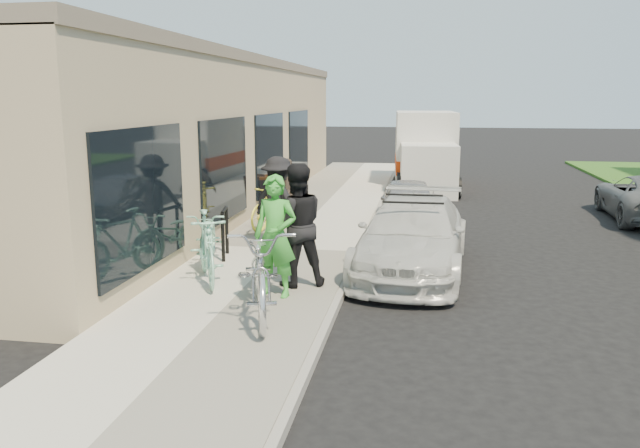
{
  "coord_description": "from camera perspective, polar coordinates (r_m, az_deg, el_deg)",
  "views": [
    {
      "loc": [
        0.82,
        -8.94,
        3.14
      ],
      "look_at": [
        -0.9,
        1.18,
        1.05
      ],
      "focal_mm": 35.0,
      "sensor_mm": 36.0,
      "label": 1
    }
  ],
  "objects": [
    {
      "name": "sedan_silver",
      "position": [
        15.54,
        8.1,
        1.91
      ],
      "size": [
        1.58,
        3.49,
        1.16
      ],
      "primitive_type": "imported",
      "rotation": [
        0.0,
        0.0,
        0.06
      ],
      "color": "#949599",
      "rests_on": "ground"
    },
    {
      "name": "bystander_b",
      "position": [
        14.59,
        -3.03,
        2.88
      ],
      "size": [
        0.98,
        0.49,
        1.61
      ],
      "primitive_type": "imported",
      "rotation": [
        0.0,
        0.0,
        0.1
      ],
      "color": "brown",
      "rests_on": "sidewalk"
    },
    {
      "name": "ground",
      "position": [
        9.51,
        4.22,
        -7.81
      ],
      "size": [
        120.0,
        120.0,
        0.0
      ],
      "primitive_type": "plane",
      "color": "black",
      "rests_on": "ground"
    },
    {
      "name": "cruiser_bike_c",
      "position": [
        14.41,
        -4.33,
        1.59
      ],
      "size": [
        1.06,
        1.79,
        1.04
      ],
      "primitive_type": "imported",
      "rotation": [
        0.0,
        0.0,
        -0.36
      ],
      "color": "yellow",
      "rests_on": "sidewalk"
    },
    {
      "name": "cruiser_bike_a",
      "position": [
        10.42,
        -10.3,
        -2.1
      ],
      "size": [
        1.3,
        1.95,
        1.14
      ],
      "primitive_type": "imported",
      "rotation": [
        0.0,
        0.0,
        0.44
      ],
      "color": "#98E3C5",
      "rests_on": "sidewalk"
    },
    {
      "name": "bike_rack",
      "position": [
        11.89,
        -8.71,
        -0.38
      ],
      "size": [
        0.18,
        0.66,
        0.94
      ],
      "rotation": [
        0.0,
        0.0,
        0.2
      ],
      "color": "black",
      "rests_on": "sidewalk"
    },
    {
      "name": "moving_truck",
      "position": [
        22.46,
        9.58,
        6.31
      ],
      "size": [
        2.33,
        5.49,
        2.64
      ],
      "rotation": [
        0.0,
        0.0,
        0.06
      ],
      "color": "silver",
      "rests_on": "ground"
    },
    {
      "name": "sidewalk",
      "position": [
        12.64,
        -3.52,
        -2.55
      ],
      "size": [
        3.0,
        34.0,
        0.15
      ],
      "primitive_type": "cube",
      "color": "#BCB8A9",
      "rests_on": "ground"
    },
    {
      "name": "sedan_white",
      "position": [
        11.48,
        8.47,
        -1.07
      ],
      "size": [
        2.21,
        4.71,
        1.37
      ],
      "rotation": [
        0.0,
        0.0,
        -0.08
      ],
      "color": "silver",
      "rests_on": "ground"
    },
    {
      "name": "sandwich_board",
      "position": [
        16.67,
        -4.86,
        2.83
      ],
      "size": [
        0.71,
        0.71,
        0.95
      ],
      "rotation": [
        0.0,
        0.0,
        0.25
      ],
      "color": "black",
      "rests_on": "sidewalk"
    },
    {
      "name": "storefront",
      "position": [
        18.01,
        -10.12,
        8.09
      ],
      "size": [
        3.6,
        20.0,
        4.22
      ],
      "color": "tan",
      "rests_on": "ground"
    },
    {
      "name": "curb",
      "position": [
        12.39,
        3.49,
        -2.89
      ],
      "size": [
        0.12,
        34.0,
        0.13
      ],
      "primitive_type": "cube",
      "color": "gray",
      "rests_on": "ground"
    },
    {
      "name": "man_standing",
      "position": [
        9.95,
        -2.22,
        -0.1
      ],
      "size": [
        1.18,
        1.07,
        1.98
      ],
      "primitive_type": "imported",
      "rotation": [
        0.0,
        0.0,
        3.55
      ],
      "color": "black",
      "rests_on": "sidewalk"
    },
    {
      "name": "cruiser_bike_b",
      "position": [
        11.59,
        -10.1,
        -1.14
      ],
      "size": [
        1.07,
        1.96,
        0.98
      ],
      "primitive_type": "imported",
      "rotation": [
        0.0,
        0.0,
        0.24
      ],
      "color": "#98E3C5",
      "rests_on": "sidewalk"
    },
    {
      "name": "bystander_a",
      "position": [
        12.67,
        -3.83,
        2.05
      ],
      "size": [
        1.36,
        1.12,
        1.83
      ],
      "primitive_type": "imported",
      "rotation": [
        0.0,
        0.0,
        2.7
      ],
      "color": "black",
      "rests_on": "sidewalk"
    },
    {
      "name": "woman_rider",
      "position": [
        9.44,
        -4.1,
        -1.12
      ],
      "size": [
        0.74,
        0.55,
        1.86
      ],
      "primitive_type": "imported",
      "rotation": [
        0.0,
        0.0,
        -0.16
      ],
      "color": "green",
      "rests_on": "sidewalk"
    },
    {
      "name": "tandem_bike",
      "position": [
        8.71,
        -5.43,
        -4.11
      ],
      "size": [
        1.56,
        2.63,
        1.3
      ],
      "primitive_type": "imported",
      "rotation": [
        0.0,
        0.0,
        0.3
      ],
      "color": "silver",
      "rests_on": "sidewalk"
    }
  ]
}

